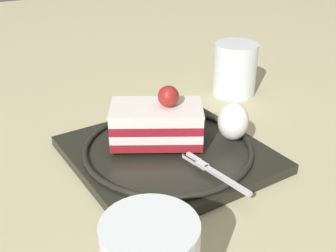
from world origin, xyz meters
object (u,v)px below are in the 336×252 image
whipped_cream_dollop (233,121)px  drink_glass_near (235,71)px  cake_slice (157,122)px  dessert_plate (168,152)px  fork (214,172)px

whipped_cream_dollop → drink_glass_near: drink_glass_near is taller
whipped_cream_dollop → cake_slice: bearing=-113.9°
cake_slice → drink_glass_near: cake_slice is taller
dessert_plate → drink_glass_near: size_ratio=2.89×
drink_glass_near → whipped_cream_dollop: bearing=-33.9°
dessert_plate → fork: size_ratio=2.48×
fork → cake_slice: bearing=-165.4°
drink_glass_near → cake_slice: bearing=-58.0°
dessert_plate → cake_slice: cake_slice is taller
dessert_plate → drink_glass_near: 0.27m
cake_slice → whipped_cream_dollop: (0.04, 0.10, -0.00)m
dessert_plate → cake_slice: bearing=-161.5°
whipped_cream_dollop → drink_glass_near: (-0.18, 0.12, -0.01)m
dessert_plate → whipped_cream_dollop: 0.10m
cake_slice → whipped_cream_dollop: cake_slice is taller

